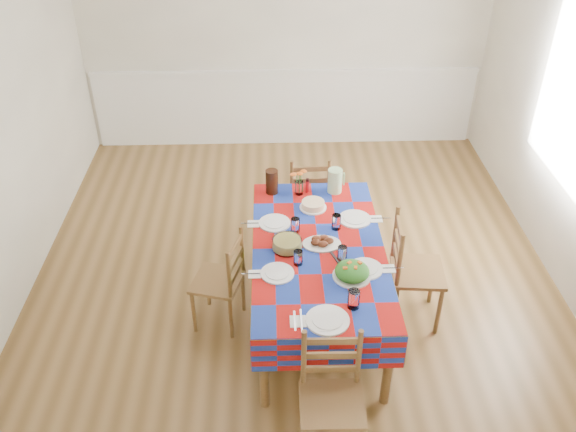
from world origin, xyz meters
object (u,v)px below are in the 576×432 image
object	(u,v)px
chair_near	(331,399)
tea_pitcher	(272,182)
meat_platter	(322,242)
chair_right	(412,271)
green_pitcher	(335,181)
chair_far	(309,196)
dining_table	(318,256)
chair_left	(222,281)

from	to	relation	value
chair_near	tea_pitcher	bearing A→B (deg)	100.82
meat_platter	tea_pitcher	xyz separation A→B (m)	(-0.36, 0.74, 0.08)
tea_pitcher	chair_right	distance (m)	1.36
green_pitcher	chair_near	distance (m)	1.97
chair_far	chair_near	bearing A→B (deg)	88.31
dining_table	chair_left	size ratio (longest dim) A/B	2.18
chair_near	chair_far	xyz separation A→B (m)	(0.00, 2.30, -0.01)
dining_table	meat_platter	world-z (taller)	meat_platter
green_pitcher	chair_right	size ratio (longest dim) A/B	0.22
green_pitcher	dining_table	bearing A→B (deg)	-103.93
dining_table	chair_near	xyz separation A→B (m)	(0.00, -1.15, -0.20)
dining_table	chair_left	xyz separation A→B (m)	(-0.73, -0.01, -0.22)
meat_platter	chair_far	distance (m)	1.16
chair_right	meat_platter	bearing A→B (deg)	92.44
chair_near	chair_far	bearing A→B (deg)	90.91
chair_right	dining_table	bearing A→B (deg)	95.31
chair_far	green_pitcher	bearing A→B (deg)	115.13
meat_platter	chair_far	bearing A→B (deg)	91.21
chair_near	chair_right	bearing A→B (deg)	58.78
dining_table	green_pitcher	xyz separation A→B (m)	(0.19, 0.77, 0.18)
tea_pitcher	chair_right	world-z (taller)	chair_right
tea_pitcher	green_pitcher	bearing A→B (deg)	-0.25
chair_near	green_pitcher	bearing A→B (deg)	85.25
green_pitcher	chair_left	size ratio (longest dim) A/B	0.25
meat_platter	chair_left	world-z (taller)	chair_left
chair_left	chair_right	xyz separation A→B (m)	(1.46, 0.01, 0.05)
green_pitcher	chair_far	world-z (taller)	green_pitcher
meat_platter	tea_pitcher	world-z (taller)	tea_pitcher
tea_pitcher	chair_right	bearing A→B (deg)	-36.04
dining_table	meat_platter	bearing A→B (deg)	54.96
chair_far	chair_right	bearing A→B (deg)	120.61
chair_left	chair_right	distance (m)	1.46
tea_pitcher	chair_near	world-z (taller)	tea_pitcher
dining_table	meat_platter	size ratio (longest dim) A/B	6.32
chair_left	meat_platter	bearing A→B (deg)	108.77
meat_platter	tea_pitcher	bearing A→B (deg)	115.93
chair_far	dining_table	bearing A→B (deg)	88.27
green_pitcher	meat_platter	bearing A→B (deg)	-102.75
chair_far	chair_right	world-z (taller)	chair_right
chair_near	chair_left	distance (m)	1.36
tea_pitcher	chair_far	distance (m)	0.64
dining_table	chair_left	bearing A→B (deg)	-179.20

